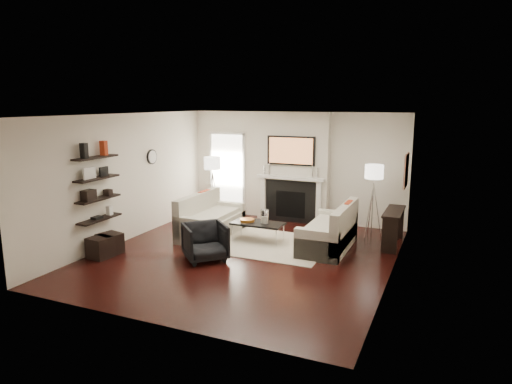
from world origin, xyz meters
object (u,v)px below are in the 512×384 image
at_px(coffee_table, 258,223).
at_px(loveseat_right_base, 328,238).
at_px(loveseat_left_base, 211,226).
at_px(lamp_right_shade, 374,172).
at_px(ottoman_near, 110,243).
at_px(lamp_left_shade, 212,163).
at_px(armchair, 205,240).

bearing_deg(coffee_table, loveseat_right_base, 5.63).
height_order(loveseat_left_base, lamp_right_shade, lamp_right_shade).
xyz_separation_m(coffee_table, lamp_right_shade, (2.15, 1.37, 1.05)).
bearing_deg(loveseat_left_base, ottoman_near, -123.55).
height_order(loveseat_right_base, lamp_left_shade, lamp_left_shade).
bearing_deg(armchair, ottoman_near, 147.08).
height_order(loveseat_left_base, ottoman_near, loveseat_left_base).
bearing_deg(armchair, loveseat_right_base, -6.50).
height_order(coffee_table, armchair, armchair).
relative_size(loveseat_left_base, lamp_left_shade, 4.50).
xyz_separation_m(coffee_table, ottoman_near, (-2.37, -1.86, -0.20)).
xyz_separation_m(lamp_left_shade, ottoman_near, (-0.62, -3.08, -1.25)).
relative_size(loveseat_right_base, armchair, 2.34).
relative_size(loveseat_left_base, coffee_table, 1.64).
distance_m(armchair, lamp_left_shade, 3.13).
bearing_deg(armchair, lamp_left_shade, 70.30).
height_order(coffee_table, ottoman_near, coffee_table).
bearing_deg(lamp_right_shade, lamp_left_shade, -177.77).
bearing_deg(loveseat_right_base, coffee_table, -174.37).
height_order(loveseat_left_base, armchair, armchair).
bearing_deg(loveseat_right_base, lamp_right_shade, 61.23).
bearing_deg(loveseat_right_base, armchair, -140.93).
bearing_deg(armchair, lamp_right_shade, 1.39).
bearing_deg(lamp_left_shade, armchair, -64.12).
xyz_separation_m(armchair, ottoman_near, (-1.90, -0.43, -0.18)).
distance_m(loveseat_right_base, armchair, 2.51).
xyz_separation_m(loveseat_right_base, ottoman_near, (-3.85, -2.01, -0.01)).
bearing_deg(lamp_right_shade, ottoman_near, -144.46).
xyz_separation_m(lamp_right_shade, ottoman_near, (-4.52, -3.23, -1.25)).
relative_size(armchair, lamp_right_shade, 1.92).
bearing_deg(loveseat_right_base, lamp_left_shade, 161.65).
height_order(coffee_table, lamp_right_shade, lamp_right_shade).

